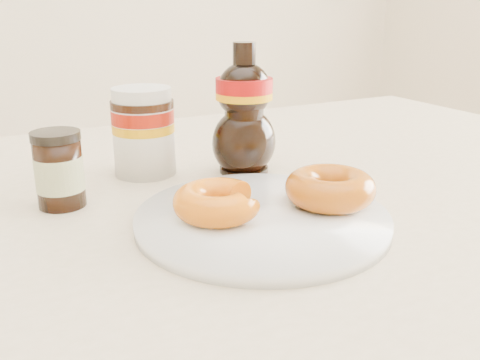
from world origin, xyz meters
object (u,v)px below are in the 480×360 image
donut_whole (330,188)px  donut_bitten (217,202)px  plate (262,218)px  syrup_bottle (244,109)px  nutella_jar (143,128)px  dining_table (212,264)px  dark_jar (59,170)px

donut_whole → donut_bitten: bearing=169.4°
plate → syrup_bottle: size_ratio=1.53×
nutella_jar → donut_whole: bearing=-60.5°
donut_bitten → syrup_bottle: syrup_bottle is taller
dining_table → donut_bitten: donut_bitten is taller
plate → donut_bitten: bearing=162.4°
syrup_bottle → nutella_jar: bearing=155.3°
donut_whole → syrup_bottle: bearing=93.5°
plate → donut_bitten: (-0.05, 0.01, 0.02)m
nutella_jar → dark_jar: (-0.12, -0.07, -0.02)m
dining_table → donut_whole: donut_whole is taller
dining_table → dark_jar: size_ratio=15.93×
donut_bitten → nutella_jar: (-0.01, 0.21, 0.03)m
dining_table → nutella_jar: bearing=103.5°
donut_bitten → nutella_jar: size_ratio=0.78×
donut_whole → dark_jar: size_ratio=1.13×
nutella_jar → dark_jar: 0.14m
donut_bitten → dark_jar: dark_jar is taller
plate → dark_jar: 0.24m
donut_bitten → donut_whole: size_ratio=0.92×
plate → dark_jar: dark_jar is taller
plate → nutella_jar: (-0.05, 0.23, 0.06)m
dining_table → plate: bearing=-77.3°
nutella_jar → dark_jar: size_ratio=1.33×
dining_table → plate: 0.13m
plate → nutella_jar: size_ratio=2.29×
plate → donut_bitten: donut_bitten is taller
dining_table → plate: plate is taller
dining_table → donut_bitten: 0.14m
dining_table → donut_bitten: bearing=-109.3°
donut_bitten → syrup_bottle: 0.20m
plate → dark_jar: bearing=138.6°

